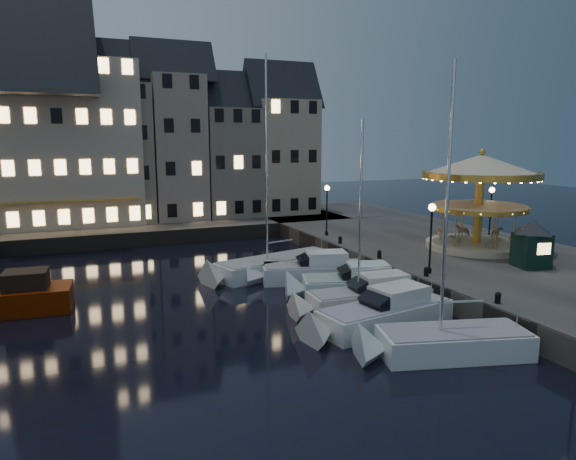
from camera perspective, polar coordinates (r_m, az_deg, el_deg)
name	(u,v)px	position (r m, az deg, el deg)	size (l,w,h in m)	color
ground	(329,315)	(27.59, 4.55, -9.35)	(160.00, 160.00, 0.00)	black
quay_east	(461,257)	(39.95, 18.66, -2.83)	(16.00, 56.00, 1.30)	#474442
quay_north	(122,229)	(51.98, -17.94, 0.06)	(44.00, 12.00, 1.30)	#474442
quaywall_e	(367,267)	(35.27, 8.80, -4.06)	(0.15, 44.00, 1.30)	#47423A
quaywall_n	(152,239)	(46.30, -14.83, -0.94)	(48.00, 0.15, 1.30)	#47423A
streetlamp_b	(431,228)	(31.25, 15.63, 0.20)	(0.44, 0.44, 4.17)	black
streetlamp_c	(327,203)	(42.55, 4.34, 3.02)	(0.44, 0.44, 4.17)	black
streetlamp_d	(491,205)	(43.88, 21.62, 2.56)	(0.44, 0.44, 4.17)	black
bollard_a	(498,297)	(27.03, 22.29, -6.92)	(0.30, 0.30, 0.57)	black
bollard_b	(426,271)	(30.99, 15.12, -4.42)	(0.30, 0.30, 0.57)	black
bollard_c	(379,254)	(34.95, 10.11, -2.62)	(0.30, 0.30, 0.57)	black
bollard_d	(340,240)	(39.58, 5.82, -1.06)	(0.30, 0.30, 0.57)	black
townhouse_nb	(48,150)	(53.18, -25.13, 8.09)	(6.16, 8.00, 13.80)	gray
townhouse_nc	(116,144)	(53.29, -18.59, 9.04)	(6.82, 8.00, 14.80)	gray
townhouse_nd	(175,139)	(54.02, -12.45, 9.86)	(5.50, 8.00, 15.80)	gray
townhouse_ne	(227,153)	(55.28, -6.77, 8.45)	(6.16, 8.00, 12.80)	slate
townhouse_nf	(280,148)	(57.23, -0.87, 9.07)	(6.82, 8.00, 13.80)	tan
hotel_corner	(47,133)	(53.18, -25.20, 9.71)	(17.60, 9.00, 16.80)	#C4B39F
motorboat_a	(441,344)	(23.29, 16.61, -12.04)	(7.42, 4.14, 12.31)	silver
motorboat_b	(379,316)	(25.81, 10.10, -9.34)	(8.18, 3.51, 2.15)	silver
motorboat_c	(363,299)	(28.21, 8.30, -7.55)	(7.86, 2.39, 10.40)	silver
motorboat_d	(348,286)	(30.69, 6.73, -6.15)	(7.23, 4.37, 2.15)	silver
motorboat_e	(308,272)	(33.64, 2.21, -4.65)	(7.89, 4.00, 2.15)	silver
motorboat_f	(271,267)	(35.34, -1.90, -4.12)	(10.04, 5.00, 13.36)	silver
red_fishing_boat	(0,301)	(31.40, -29.36, -6.90)	(7.60, 3.14, 5.93)	#651A00
carousel	(480,183)	(39.50, 20.58, 4.88)	(8.27, 8.27, 7.23)	beige
ticket_kiosk	(533,236)	(35.12, 25.53, -0.59)	(2.84, 2.84, 3.33)	black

